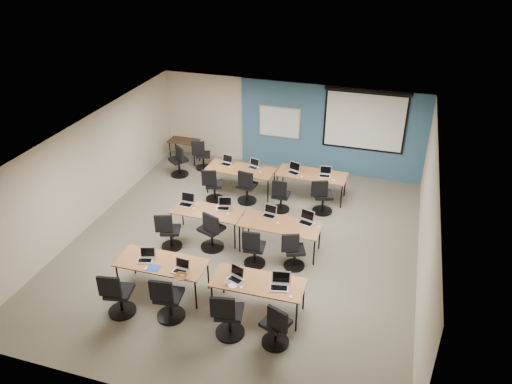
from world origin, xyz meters
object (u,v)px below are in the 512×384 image
(training_table_back_left, at_px, (241,170))
(task_chair_1, at_px, (168,301))
(laptop_9, at_px, (254,165))
(task_chair_10, at_px, (280,198))
(laptop_5, at_px, (224,206))
(task_chair_5, at_px, (212,234))
(task_chair_3, at_px, (276,329))
(laptop_7, at_px, (306,220))
(spare_chair_b, at_px, (179,163))
(task_chair_2, at_px, (228,318))
(laptop_11, at_px, (325,174))
(laptop_3, at_px, (280,284))
(laptop_1, at_px, (181,268))
(projector_screen, at_px, (365,117))
(laptop_4, at_px, (187,202))
(task_chair_7, at_px, (293,253))
(task_chair_8, at_px, (213,187))
(task_chair_11, at_px, (322,199))
(training_table_mid_left, at_px, (207,212))
(laptop_8, at_px, (227,162))
(laptop_10, at_px, (294,170))
(spare_chair_a, at_px, (202,157))
(utility_table, at_px, (184,143))
(laptop_6, at_px, (270,213))
(task_chair_4, at_px, (169,234))
(whiteboard, at_px, (280,122))
(task_chair_9, at_px, (247,189))
(training_table_front_left, at_px, (162,264))
(laptop_2, at_px, (236,276))
(task_chair_0, at_px, (118,297))
(task_chair_6, at_px, (254,251))
(training_table_mid_right, at_px, (280,225))

(training_table_back_left, distance_m, task_chair_1, 5.26)
(laptop_9, distance_m, task_chair_10, 1.40)
(laptop_5, bearing_deg, task_chair_5, -108.59)
(task_chair_3, relative_size, laptop_7, 2.82)
(spare_chair_b, bearing_deg, task_chair_2, -18.83)
(laptop_11, bearing_deg, training_table_back_left, 179.77)
(laptop_3, height_order, task_chair_10, laptop_3)
(laptop_9, bearing_deg, laptop_7, -30.91)
(laptop_1, bearing_deg, task_chair_10, 79.67)
(projector_screen, bearing_deg, laptop_4, -131.85)
(laptop_1, bearing_deg, task_chair_5, 96.58)
(task_chair_7, xyz_separation_m, laptop_11, (0.09, 3.26, 0.40))
(laptop_1, distance_m, task_chair_7, 2.56)
(task_chair_8, distance_m, task_chair_11, 2.96)
(training_table_mid_left, distance_m, task_chair_8, 1.78)
(laptop_8, height_order, laptop_10, laptop_10)
(laptop_3, xyz_separation_m, spare_chair_a, (-3.92, 5.57, -0.40))
(laptop_8, bearing_deg, task_chair_3, -51.67)
(laptop_1, xyz_separation_m, utility_table, (-2.65, 5.99, -0.13))
(task_chair_8, xyz_separation_m, laptop_9, (0.89, 0.88, 0.39))
(task_chair_1, relative_size, laptop_6, 3.32)
(laptop_5, bearing_deg, task_chair_4, -150.54)
(task_chair_2, distance_m, laptop_9, 5.68)
(training_table_back_left, height_order, task_chair_2, task_chair_2)
(laptop_1, height_order, laptop_5, laptop_5)
(whiteboard, distance_m, task_chair_11, 3.18)
(laptop_1, bearing_deg, task_chair_2, -25.12)
(spare_chair_a, bearing_deg, task_chair_9, -58.68)
(task_chair_5, bearing_deg, training_table_front_left, -83.35)
(laptop_1, distance_m, task_chair_4, 1.91)
(laptop_3, bearing_deg, laptop_2, 170.69)
(whiteboard, xyz_separation_m, task_chair_8, (-1.15, -2.64, -1.05))
(laptop_7, distance_m, laptop_11, 2.45)
(task_chair_11, bearing_deg, task_chair_0, -142.66)
(laptop_2, relative_size, utility_table, 0.33)
(whiteboard, bearing_deg, laptop_11, -44.14)
(laptop_3, relative_size, laptop_4, 1.03)
(laptop_3, bearing_deg, task_chair_6, 113.43)
(projector_screen, xyz_separation_m, laptop_8, (-3.57, -1.76, -1.10))
(training_table_mid_right, bearing_deg, whiteboard, 107.25)
(laptop_11, bearing_deg, spare_chair_b, 171.30)
(training_table_front_left, bearing_deg, training_table_mid_left, 86.08)
(projector_screen, height_order, laptop_3, projector_screen)
(task_chair_6, height_order, spare_chair_b, spare_chair_b)
(training_table_mid_left, height_order, laptop_6, laptop_6)
(task_chair_6, bearing_deg, laptop_3, -61.49)
(training_table_mid_right, relative_size, task_chair_5, 1.81)
(task_chair_3, relative_size, task_chair_7, 1.03)
(laptop_9, distance_m, laptop_11, 1.99)
(task_chair_3, height_order, spare_chair_a, task_chair_3)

